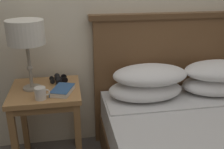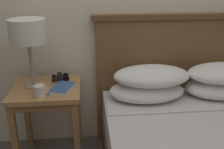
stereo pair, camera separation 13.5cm
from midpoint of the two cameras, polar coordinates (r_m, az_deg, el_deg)
The scene contains 5 objects.
nightstand at distance 2.07m, azimuth -12.11°, elevation -5.25°, with size 0.51×0.49×0.66m.
table_lamp at distance 1.94m, azimuth -16.01°, elevation 8.69°, with size 0.26×0.26×0.51m.
book_on_nightstand at distance 1.93m, azimuth -8.84°, elevation -3.09°, with size 0.19×0.23×0.04m.
binoculars_pair at distance 2.12m, azimuth -9.45°, elevation -0.71°, with size 0.15×0.16×0.05m.
coffee_mug at distance 1.86m, azimuth -13.44°, elevation -3.55°, with size 0.10×0.08×0.08m.
Camera 2 is at (-0.37, -1.24, 1.46)m, focal length 42.00 mm.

